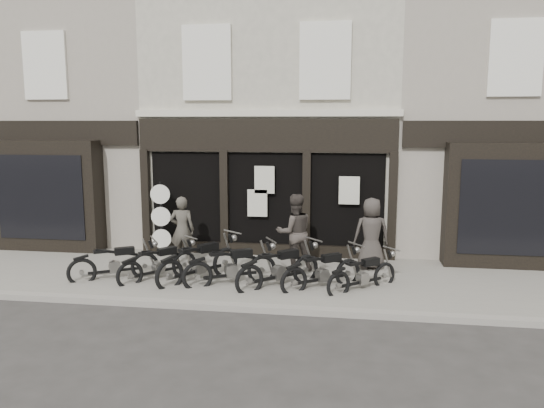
# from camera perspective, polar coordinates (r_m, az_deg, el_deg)

# --- Properties ---
(ground_plane) EXTENTS (90.00, 90.00, 0.00)m
(ground_plane) POSITION_cam_1_polar(r_m,az_deg,el_deg) (12.26, -2.92, -9.33)
(ground_plane) COLOR #2D2B28
(ground_plane) RESTS_ON ground
(pavement) EXTENTS (30.00, 4.20, 0.12)m
(pavement) POSITION_cam_1_polar(r_m,az_deg,el_deg) (13.09, -2.14, -7.86)
(pavement) COLOR slate
(pavement) RESTS_ON ground_plane
(kerb) EXTENTS (30.00, 0.25, 0.13)m
(kerb) POSITION_cam_1_polar(r_m,az_deg,el_deg) (11.09, -4.21, -11.00)
(kerb) COLOR gray
(kerb) RESTS_ON ground_plane
(central_building) EXTENTS (7.30, 6.22, 8.34)m
(central_building) POSITION_cam_1_polar(r_m,az_deg,el_deg) (17.52, 0.85, 9.70)
(central_building) COLOR #B9B29E
(central_building) RESTS_ON ground
(neighbour_left) EXTENTS (5.60, 6.73, 8.34)m
(neighbour_left) POSITION_cam_1_polar(r_m,az_deg,el_deg) (19.36, -18.40, 9.06)
(neighbour_left) COLOR gray
(neighbour_left) RESTS_ON ground
(neighbour_right) EXTENTS (5.60, 6.73, 8.34)m
(neighbour_right) POSITION_cam_1_polar(r_m,az_deg,el_deg) (17.78, 21.82, 8.94)
(neighbour_right) COLOR gray
(neighbour_right) RESTS_ON ground
(motorcycle_0) EXTENTS (1.92, 1.35, 1.02)m
(motorcycle_0) POSITION_cam_1_polar(r_m,az_deg,el_deg) (13.29, -16.52, -6.42)
(motorcycle_0) COLOR black
(motorcycle_0) RESTS_ON ground
(motorcycle_1) EXTENTS (1.58, 1.73, 1.01)m
(motorcycle_1) POSITION_cam_1_polar(r_m,az_deg,el_deg) (13.01, -12.08, -6.61)
(motorcycle_1) COLOR black
(motorcycle_1) RESTS_ON ground
(motorcycle_2) EXTENTS (1.68, 2.03, 1.14)m
(motorcycle_2) POSITION_cam_1_polar(r_m,az_deg,el_deg) (12.75, -7.79, -6.56)
(motorcycle_2) COLOR black
(motorcycle_2) RESTS_ON ground
(motorcycle_3) EXTENTS (2.06, 1.38, 1.09)m
(motorcycle_3) POSITION_cam_1_polar(r_m,az_deg,el_deg) (12.36, -4.37, -7.10)
(motorcycle_3) COLOR black
(motorcycle_3) RESTS_ON ground
(motorcycle_4) EXTENTS (1.86, 1.73, 1.09)m
(motorcycle_4) POSITION_cam_1_polar(r_m,az_deg,el_deg) (12.20, 0.81, -7.27)
(motorcycle_4) COLOR black
(motorcycle_4) RESTS_ON ground
(motorcycle_5) EXTENTS (1.84, 1.49, 1.02)m
(motorcycle_5) POSITION_cam_1_polar(r_m,az_deg,el_deg) (12.15, 5.46, -7.52)
(motorcycle_5) COLOR black
(motorcycle_5) RESTS_ON ground
(motorcycle_6) EXTENTS (1.64, 1.47, 0.95)m
(motorcycle_6) POSITION_cam_1_polar(r_m,az_deg,el_deg) (12.13, 9.76, -7.78)
(motorcycle_6) COLOR black
(motorcycle_6) RESTS_ON ground
(man_left) EXTENTS (0.69, 0.49, 1.78)m
(man_left) POSITION_cam_1_polar(r_m,az_deg,el_deg) (14.13, -9.64, -2.76)
(man_left) COLOR #433F37
(man_left) RESTS_ON pavement
(man_centre) EXTENTS (1.14, 1.02, 1.94)m
(man_centre) POSITION_cam_1_polar(r_m,az_deg,el_deg) (13.25, 2.45, -3.06)
(man_centre) COLOR #3A332F
(man_centre) RESTS_ON pavement
(man_right) EXTENTS (0.96, 0.70, 1.82)m
(man_right) POSITION_cam_1_polar(r_m,az_deg,el_deg) (13.62, 10.64, -3.13)
(man_right) COLOR #37312D
(man_right) RESTS_ON pavement
(advert_sign_post) EXTENTS (0.53, 0.34, 2.20)m
(advert_sign_post) POSITION_cam_1_polar(r_m,az_deg,el_deg) (14.93, -11.82, -1.96)
(advert_sign_post) COLOR black
(advert_sign_post) RESTS_ON ground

